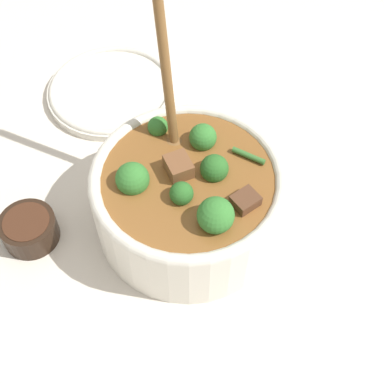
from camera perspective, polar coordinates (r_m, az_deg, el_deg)
ground_plane at (r=0.73m, az=0.00°, el=-3.12°), size 4.00×4.00×0.00m
stew_bowl at (r=0.68m, az=-0.01°, el=-0.28°), size 0.24×0.24×0.32m
condiment_bowl at (r=0.73m, az=-16.63°, el=-3.73°), size 0.07×0.07×0.04m
empty_plate at (r=0.89m, az=-8.20°, el=10.73°), size 0.21×0.21×0.02m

